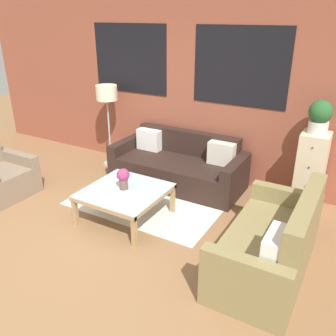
% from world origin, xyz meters
% --- Properties ---
extents(ground_plane, '(16.00, 16.00, 0.00)m').
position_xyz_m(ground_plane, '(0.00, 0.00, 0.00)').
color(ground_plane, '#8E6642').
extents(wall_back_brick, '(8.40, 0.09, 2.80)m').
position_xyz_m(wall_back_brick, '(0.00, 2.44, 1.41)').
color(wall_back_brick, brown).
rests_on(wall_back_brick, ground_plane).
extents(rug, '(2.11, 1.46, 0.00)m').
position_xyz_m(rug, '(0.14, 1.23, 0.00)').
color(rug, silver).
rests_on(rug, ground_plane).
extents(couch_dark, '(2.06, 0.88, 0.78)m').
position_xyz_m(couch_dark, '(0.23, 1.95, 0.28)').
color(couch_dark, black).
rests_on(couch_dark, ground_plane).
extents(settee_vintage, '(0.80, 1.62, 0.92)m').
position_xyz_m(settee_vintage, '(2.06, 0.55, 0.31)').
color(settee_vintage, olive).
rests_on(settee_vintage, ground_plane).
extents(coffee_table, '(0.98, 0.98, 0.42)m').
position_xyz_m(coffee_table, '(0.14, 0.65, 0.36)').
color(coffee_table, silver).
rests_on(coffee_table, ground_plane).
extents(floor_lamp, '(0.35, 0.35, 1.41)m').
position_xyz_m(floor_lamp, '(-1.19, 2.03, 1.20)').
color(floor_lamp, '#B2B2B7').
rests_on(floor_lamp, ground_plane).
extents(drawer_cabinet, '(0.35, 0.42, 1.08)m').
position_xyz_m(drawer_cabinet, '(2.13, 2.16, 0.54)').
color(drawer_cabinet, beige).
rests_on(drawer_cabinet, ground_plane).
extents(potted_plant, '(0.30, 0.30, 0.43)m').
position_xyz_m(potted_plant, '(2.13, 2.16, 1.30)').
color(potted_plant, silver).
rests_on(potted_plant, drawer_cabinet).
extents(flower_vase, '(0.16, 0.16, 0.28)m').
position_xyz_m(flower_vase, '(0.11, 0.67, 0.58)').
color(flower_vase, brown).
rests_on(flower_vase, coffee_table).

